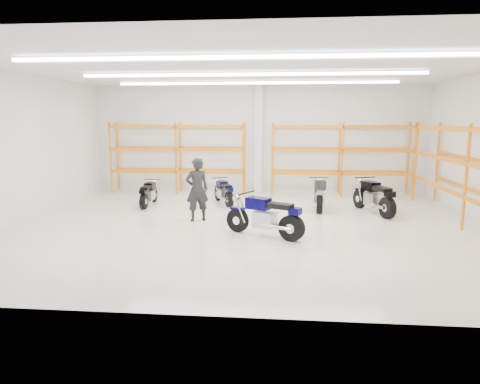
# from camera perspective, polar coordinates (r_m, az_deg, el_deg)

# --- Properties ---
(ground) EXTENTS (14.00, 14.00, 0.00)m
(ground) POSITION_cam_1_polar(r_m,az_deg,el_deg) (12.74, 1.16, -4.44)
(ground) COLOR beige
(ground) RESTS_ON ground
(room_shell) EXTENTS (14.02, 12.02, 4.51)m
(room_shell) POSITION_cam_1_polar(r_m,az_deg,el_deg) (12.39, 1.22, 10.48)
(room_shell) COLOR white
(room_shell) RESTS_ON ground
(motorcycle_main) EXTENTS (2.15, 1.25, 1.15)m
(motorcycle_main) POSITION_cam_1_polar(r_m,az_deg,el_deg) (11.39, 3.65, -3.37)
(motorcycle_main) COLOR black
(motorcycle_main) RESTS_ON ground
(motorcycle_back_a) EXTENTS (0.62, 1.86, 0.91)m
(motorcycle_back_a) POSITION_cam_1_polar(r_m,az_deg,el_deg) (15.83, -12.13, -0.29)
(motorcycle_back_a) COLOR black
(motorcycle_back_a) RESTS_ON ground
(motorcycle_back_b) EXTENTS (0.97, 1.77, 0.93)m
(motorcycle_back_b) POSITION_cam_1_polar(r_m,az_deg,el_deg) (15.79, -2.16, -0.07)
(motorcycle_back_b) COLOR black
(motorcycle_back_b) RESTS_ON ground
(motorcycle_back_c) EXTENTS (0.71, 2.23, 1.15)m
(motorcycle_back_c) POSITION_cam_1_polar(r_m,az_deg,el_deg) (15.03, 10.48, -0.29)
(motorcycle_back_c) COLOR black
(motorcycle_back_c) RESTS_ON ground
(motorcycle_back_d) EXTENTS (1.07, 2.26, 1.16)m
(motorcycle_back_d) POSITION_cam_1_polar(r_m,az_deg,el_deg) (14.84, 17.53, -0.73)
(motorcycle_back_d) COLOR black
(motorcycle_back_d) RESTS_ON ground
(standing_man) EXTENTS (0.84, 0.72, 1.96)m
(standing_man) POSITION_cam_1_polar(r_m,az_deg,el_deg) (13.18, -5.74, 0.33)
(standing_man) COLOR black
(standing_man) RESTS_ON ground
(structural_column) EXTENTS (0.32, 0.32, 4.50)m
(structural_column) POSITION_cam_1_polar(r_m,az_deg,el_deg) (18.19, 2.49, 6.97)
(structural_column) COLOR white
(structural_column) RESTS_ON ground
(pallet_racking_back_left) EXTENTS (5.67, 0.87, 3.00)m
(pallet_racking_back_left) POSITION_cam_1_polar(r_m,az_deg,el_deg) (18.36, -8.28, 5.45)
(pallet_racking_back_left) COLOR orange
(pallet_racking_back_left) RESTS_ON ground
(pallet_racking_back_right) EXTENTS (5.67, 0.87, 3.00)m
(pallet_racking_back_right) POSITION_cam_1_polar(r_m,az_deg,el_deg) (18.04, 13.33, 5.22)
(pallet_racking_back_right) COLOR orange
(pallet_racking_back_right) RESTS_ON ground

